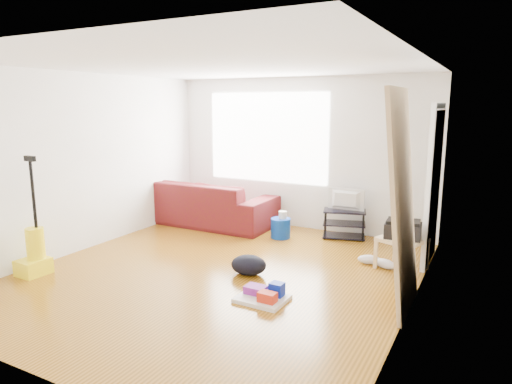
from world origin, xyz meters
The scene contains 13 objects.
room centered at (0.07, 0.15, 1.25)m, with size 4.51×5.01×2.51m.
sofa centered at (-1.60, 1.95, 0.00)m, with size 2.60×1.02×0.76m, color #500B1A.
tv_stand centered at (0.89, 2.22, 0.23)m, with size 0.72×0.53×0.44m.
tv centered at (0.89, 2.22, 0.61)m, with size 0.57×0.08×0.33m, color black.
side_table centered at (1.95, 1.22, 0.34)m, with size 0.64×0.64×0.41m.
printer centered at (1.95, 1.22, 0.52)m, with size 0.47×0.38×0.23m.
bucket centered at (0.01, 1.75, 0.00)m, with size 0.31×0.31×0.31m, color #0735A8.
toilet_paper centered at (0.04, 1.77, 0.21)m, with size 0.13×0.13×0.12m, color silver.
cleaning_tray centered at (0.84, -0.45, 0.06)m, with size 0.53×0.43×0.19m.
backpack centered at (0.33, 0.14, 0.00)m, with size 0.44×0.35×0.24m, color black.
sneakers centered at (1.66, 1.17, 0.06)m, with size 0.54×0.28×0.12m.
vacuum centered at (-2.00, -1.08, 0.27)m, with size 0.32×0.36×1.46m.
door_panel centered at (2.13, 0.03, 0.00)m, with size 0.04×0.89×2.23m, color #9F8B5B.
Camera 1 is at (2.91, -4.52, 2.06)m, focal length 32.00 mm.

